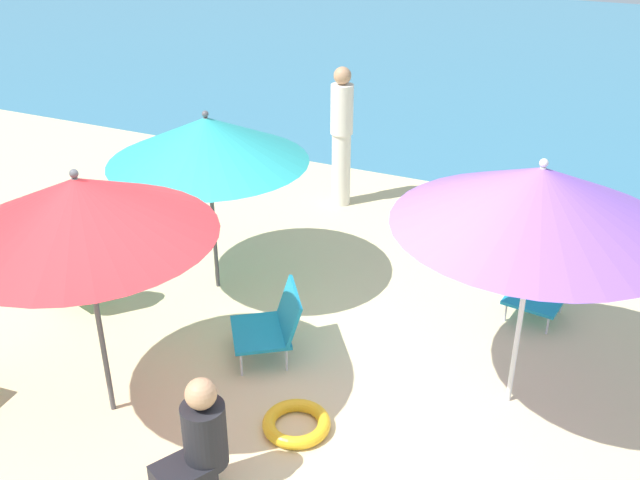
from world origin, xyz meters
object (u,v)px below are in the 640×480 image
person_b (198,440)px  person_c (342,136)px  umbrella_red (80,207)px  umbrella_purple (539,197)px  umbrella_teal (207,140)px  beach_chair_a (273,323)px  swim_ring (296,423)px  beach_chair_b (540,285)px  person_a (79,265)px

person_b → person_c: bearing=-140.1°
person_c → umbrella_red: bearing=-68.7°
umbrella_purple → umbrella_teal: bearing=169.8°
umbrella_red → umbrella_teal: bearing=97.2°
umbrella_purple → person_b: size_ratio=2.26×
umbrella_teal → umbrella_purple: bearing=-10.2°
beach_chair_a → person_c: 3.25m
beach_chair_a → swim_ring: size_ratio=1.51×
beach_chair_a → beach_chair_b: 2.52m
swim_ring → person_c: bearing=108.6°
umbrella_red → person_b: (1.08, -0.41, -1.27)m
umbrella_red → person_b: 1.71m
person_c → swim_ring: size_ratio=3.33×
umbrella_teal → beach_chair_b: size_ratio=2.78×
swim_ring → beach_chair_a: bearing=128.3°
umbrella_teal → swim_ring: 2.67m
beach_chair_a → swim_ring: bearing=93.1°
umbrella_purple → beach_chair_b: size_ratio=3.03×
umbrella_purple → person_a: umbrella_purple is taller
umbrella_teal → swim_ring: (1.62, -1.52, -1.48)m
beach_chair_a → umbrella_red: bearing=18.8°
umbrella_purple → umbrella_teal: size_ratio=1.09×
swim_ring → person_a: bearing=165.9°
umbrella_teal → person_a: 1.64m
umbrella_red → swim_ring: bearing=15.6°
beach_chair_b → swim_ring: bearing=-21.3°
umbrella_red → person_a: size_ratio=2.11×
beach_chair_a → person_a: person_a is taller
umbrella_red → person_a: (-1.14, 1.02, -1.22)m
umbrella_purple → person_c: umbrella_purple is taller
umbrella_purple → beach_chair_b: bearing=90.9°
beach_chair_a → person_b: bearing=64.7°
beach_chair_a → person_c: bearing=-112.2°
person_a → person_b: (2.22, -1.43, -0.04)m
umbrella_red → umbrella_teal: 1.93m
beach_chair_a → person_a: bearing=-32.4°
umbrella_purple → person_c: (-2.66, 2.87, -0.86)m
umbrella_red → person_c: 4.32m
beach_chair_a → beach_chair_b: size_ratio=1.16×
person_b → swim_ring: 0.94m
umbrella_purple → beach_chair_b: umbrella_purple is taller
person_a → person_c: person_c is taller
umbrella_red → person_c: size_ratio=1.17×
person_a → umbrella_red: bearing=154.6°
umbrella_purple → swim_ring: bearing=-144.1°
umbrella_teal → person_a: size_ratio=1.97×
person_c → swim_ring: person_c is taller
person_b → person_c: (-0.99, 4.65, 0.44)m
umbrella_purple → swim_ring: umbrella_purple is taller
umbrella_teal → person_b: (1.32, -2.31, -1.09)m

